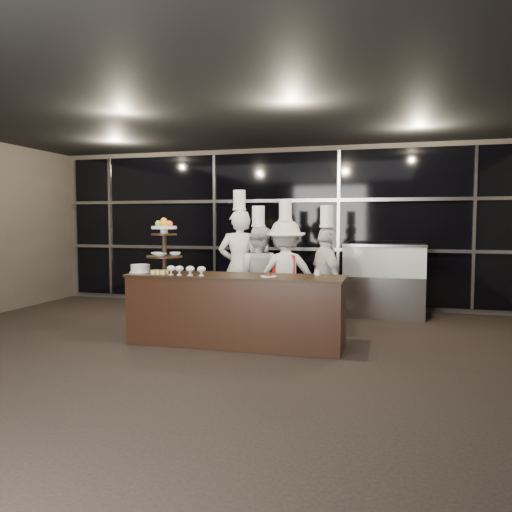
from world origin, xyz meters
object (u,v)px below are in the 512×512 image
(buffet_counter, at_px, (235,310))
(chef_d, at_px, (326,279))
(display_case, at_px, (384,277))
(chef_c, at_px, (285,274))
(chef_a, at_px, (240,266))
(display_stand, at_px, (164,242))
(layer_cake, at_px, (140,269))
(chef_b, at_px, (258,276))

(buffet_counter, xyz_separation_m, chef_d, (1.06, 0.94, 0.32))
(display_case, relative_size, chef_c, 0.69)
(chef_a, height_order, chef_d, chef_a)
(display_stand, distance_m, chef_c, 1.90)
(display_stand, relative_size, chef_a, 0.36)
(buffet_counter, bearing_deg, display_stand, -179.99)
(layer_cake, bearing_deg, chef_b, 39.92)
(chef_b, bearing_deg, buffet_counter, -91.18)
(chef_c, xyz_separation_m, chef_d, (0.64, -0.20, -0.04))
(buffet_counter, xyz_separation_m, layer_cake, (-1.33, -0.05, 0.51))
(display_stand, bearing_deg, chef_b, 46.68)
(chef_a, distance_m, chef_b, 0.40)
(display_stand, xyz_separation_m, layer_cake, (-0.33, -0.05, -0.37))
(chef_b, relative_size, chef_d, 1.00)
(buffet_counter, distance_m, chef_c, 1.27)
(buffet_counter, distance_m, chef_b, 1.13)
(chef_c, bearing_deg, chef_d, -17.29)
(display_case, xyz_separation_m, chef_a, (-2.16, -1.21, 0.23))
(chef_c, bearing_deg, buffet_counter, -110.26)
(display_stand, bearing_deg, buffet_counter, 0.01)
(chef_a, bearing_deg, display_case, 29.24)
(display_stand, distance_m, chef_d, 2.34)
(display_case, xyz_separation_m, chef_d, (-0.77, -1.50, 0.10))
(chef_a, bearing_deg, display_stand, -118.83)
(buffet_counter, xyz_separation_m, chef_c, (0.42, 1.14, 0.36))
(layer_cake, relative_size, chef_a, 0.14)
(display_case, bearing_deg, chef_c, -137.46)
(display_stand, height_order, layer_cake, display_stand)
(chef_d, bearing_deg, chef_b, 172.29)
(chef_b, bearing_deg, chef_c, 8.41)
(display_stand, xyz_separation_m, chef_d, (2.07, 0.94, -0.55))
(display_case, distance_m, chef_a, 2.48)
(chef_a, xyz_separation_m, chef_b, (0.34, -0.15, -0.13))
(display_case, bearing_deg, layer_cake, -141.84)
(display_stand, bearing_deg, display_case, 40.72)
(chef_a, bearing_deg, chef_d, -11.81)
(chef_a, bearing_deg, chef_c, -6.87)
(buffet_counter, relative_size, chef_d, 1.54)
(buffet_counter, bearing_deg, chef_c, 69.74)
(display_stand, distance_m, display_case, 3.80)
(display_case, xyz_separation_m, chef_c, (-1.41, -1.30, 0.14))
(layer_cake, bearing_deg, display_case, 38.16)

